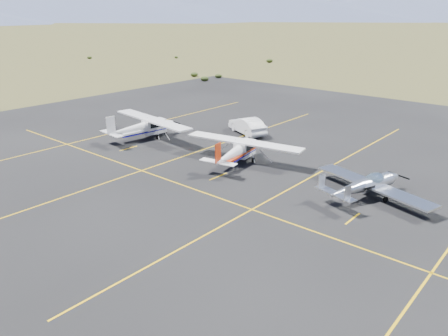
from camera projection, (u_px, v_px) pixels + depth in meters
ground at (325, 190)px, 31.09m from camera, size 1600.00×1600.00×0.00m
apron at (247, 168)px, 35.36m from camera, size 72.00×72.00×0.02m
aircraft_low_wing at (367, 185)px, 29.48m from camera, size 6.72×9.13×1.99m
aircraft_cessna at (238, 151)px, 35.85m from camera, size 6.44×10.42×2.63m
aircraft_plain at (143, 127)px, 42.71m from camera, size 6.74×11.17×2.82m
sedan at (247, 126)px, 44.68m from camera, size 3.74×5.47×1.71m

